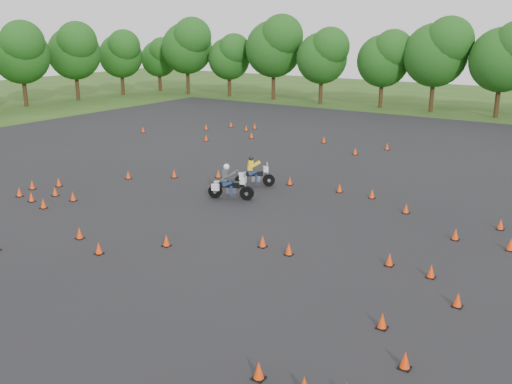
% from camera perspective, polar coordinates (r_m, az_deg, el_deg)
% --- Properties ---
extents(ground, '(140.00, 140.00, 0.00)m').
position_cam_1_polar(ground, '(22.52, -5.65, -5.33)').
color(ground, '#2D5119').
rests_on(ground, ground).
extents(asphalt_pad, '(62.00, 62.00, 0.00)m').
position_cam_1_polar(asphalt_pad, '(27.15, 2.33, -1.43)').
color(asphalt_pad, black).
rests_on(asphalt_pad, ground).
extents(treeline, '(87.34, 32.07, 10.61)m').
position_cam_1_polar(treeline, '(52.75, 22.20, 11.16)').
color(treeline, '#1C4D16').
rests_on(treeline, ground).
extents(traffic_cones, '(36.22, 33.13, 0.45)m').
position_cam_1_polar(traffic_cones, '(26.92, 0.21, -1.07)').
color(traffic_cones, '#FD3F0A').
rests_on(traffic_cones, asphalt_pad).
extents(rider_grey, '(2.41, 1.48, 1.78)m').
position_cam_1_polar(rider_grey, '(28.06, -2.52, 1.06)').
color(rider_grey, '#3F4447').
rests_on(rider_grey, ground).
extents(rider_yellow, '(2.07, 1.88, 1.66)m').
position_cam_1_polar(rider_yellow, '(30.20, -0.12, 2.06)').
color(rider_yellow, yellow).
rests_on(rider_yellow, ground).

